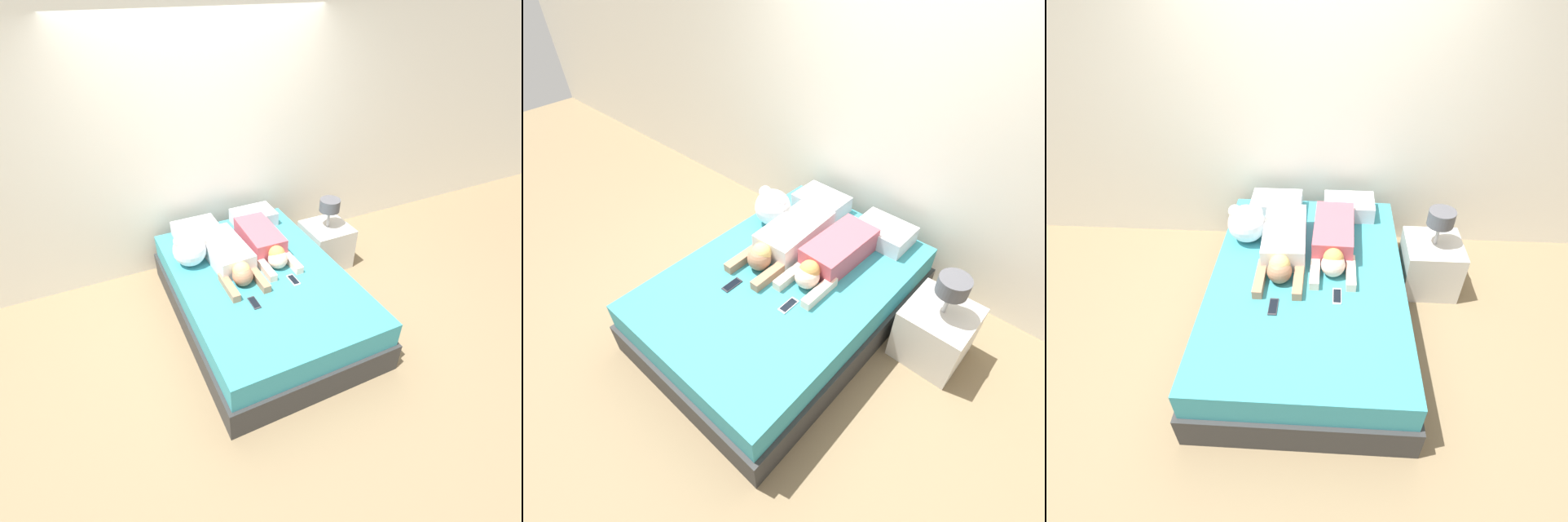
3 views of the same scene
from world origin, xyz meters
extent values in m
plane|color=#7F6B4C|center=(0.00, 0.00, 0.00)|extent=(12.00, 12.00, 0.00)
cube|color=silver|center=(0.00, 1.24, 1.30)|extent=(12.00, 0.06, 2.60)
cube|color=#2D2D2D|center=(0.00, 0.00, 0.14)|extent=(1.50, 2.17, 0.28)
cube|color=teal|center=(0.00, 0.00, 0.39)|extent=(1.44, 2.11, 0.23)
cube|color=silver|center=(-0.32, 0.87, 0.58)|extent=(0.44, 0.32, 0.14)
cube|color=silver|center=(0.32, 0.87, 0.58)|extent=(0.44, 0.32, 0.14)
cube|color=silver|center=(-0.20, 0.36, 0.60)|extent=(0.36, 0.67, 0.19)
sphere|color=#A37051|center=(-0.20, -0.06, 0.60)|extent=(0.18, 0.18, 0.18)
sphere|color=#D8B266|center=(-0.20, -0.03, 0.64)|extent=(0.16, 0.16, 0.16)
cube|color=#A37051|center=(-0.34, -0.08, 0.54)|extent=(0.07, 0.36, 0.07)
cube|color=#A37051|center=(-0.06, -0.08, 0.54)|extent=(0.07, 0.36, 0.07)
cube|color=#B24C59|center=(0.19, 0.43, 0.60)|extent=(0.33, 0.62, 0.20)
sphere|color=beige|center=(0.19, 0.04, 0.59)|extent=(0.18, 0.18, 0.18)
sphere|color=#D18C47|center=(0.19, 0.06, 0.64)|extent=(0.16, 0.16, 0.16)
cube|color=beige|center=(0.06, 0.02, 0.54)|extent=(0.07, 0.34, 0.07)
cube|color=beige|center=(0.32, 0.02, 0.54)|extent=(0.07, 0.34, 0.07)
cube|color=#2D2D33|center=(-0.22, -0.33, 0.51)|extent=(0.06, 0.16, 0.01)
cube|color=black|center=(-0.22, -0.33, 0.51)|extent=(0.05, 0.13, 0.00)
cube|color=silver|center=(0.22, -0.20, 0.51)|extent=(0.06, 0.16, 0.01)
cube|color=black|center=(0.22, -0.20, 0.51)|extent=(0.05, 0.13, 0.00)
sphere|color=white|center=(-0.52, 0.44, 0.66)|extent=(0.31, 0.31, 0.31)
sphere|color=white|center=(-0.60, 0.44, 0.77)|extent=(0.11, 0.11, 0.11)
sphere|color=white|center=(-0.43, 0.44, 0.77)|extent=(0.11, 0.11, 0.11)
cube|color=beige|center=(1.05, 0.50, 0.24)|extent=(0.47, 0.47, 0.47)
cylinder|color=#999999|center=(1.05, 0.50, 0.57)|extent=(0.03, 0.03, 0.19)
cylinder|color=#4C4C51|center=(1.05, 0.50, 0.73)|extent=(0.22, 0.22, 0.13)
camera|label=1|loc=(-1.25, -2.64, 2.75)|focal=28.00mm
camera|label=2|loc=(1.46, -1.62, 2.65)|focal=28.00mm
camera|label=3|loc=(0.13, -2.25, 2.57)|focal=28.00mm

